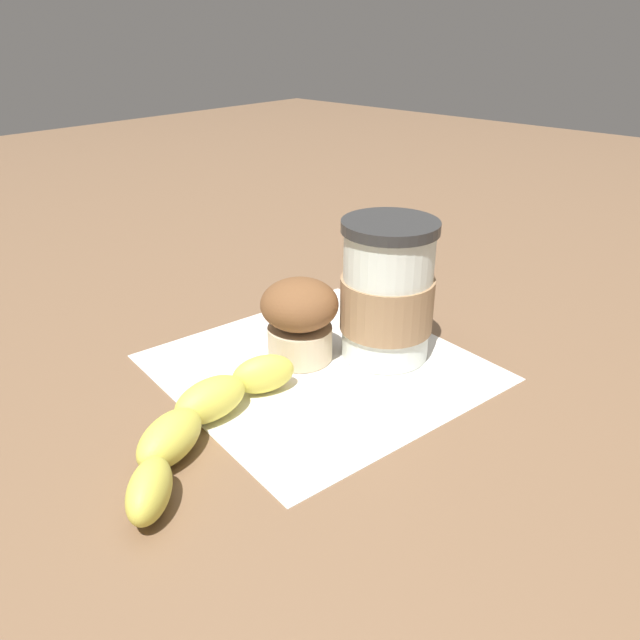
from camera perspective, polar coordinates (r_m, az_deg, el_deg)
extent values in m
plane|color=brown|center=(0.59, 0.00, -4.39)|extent=(3.00, 3.00, 0.00)
cube|color=white|center=(0.59, 0.00, -4.32)|extent=(0.31, 0.31, 0.00)
cylinder|color=silver|center=(0.59, 6.15, 2.27)|extent=(0.08, 0.08, 0.13)
cylinder|color=#2D2D2D|center=(0.57, 6.47, 8.51)|extent=(0.09, 0.09, 0.01)
cylinder|color=#997551|center=(0.59, 6.11, 1.55)|extent=(0.09, 0.09, 0.05)
cylinder|color=beige|center=(0.60, -1.70, -1.98)|extent=(0.06, 0.06, 0.03)
ellipsoid|color=brown|center=(0.58, -1.76, 1.50)|extent=(0.07, 0.07, 0.05)
ellipsoid|color=#D6CC4C|center=(0.55, -5.20, -4.94)|extent=(0.06, 0.05, 0.03)
ellipsoid|color=#D6CC4C|center=(0.52, -9.96, -7.16)|extent=(0.07, 0.04, 0.03)
ellipsoid|color=#D6CC4C|center=(0.48, -13.56, -10.47)|extent=(0.07, 0.05, 0.03)
ellipsoid|color=#D6CC4C|center=(0.44, -15.33, -14.80)|extent=(0.06, 0.06, 0.03)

